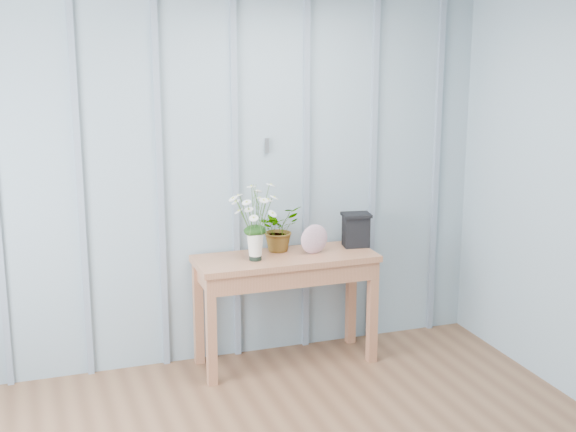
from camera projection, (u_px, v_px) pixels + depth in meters
name	position (u px, v px, depth m)	size (l,w,h in m)	color
room_shell	(256.00, 77.00, 3.83)	(4.00, 4.50, 2.50)	#91A7B3
sideboard	(286.00, 272.00, 5.30)	(1.20, 0.45, 0.75)	#9E6242
daisy_vase	(255.00, 212.00, 5.10)	(0.36, 0.27, 0.51)	black
spider_plant	(279.00, 228.00, 5.36)	(0.28, 0.24, 0.31)	#12380F
felt_disc_vessel	(314.00, 239.00, 5.30)	(0.20, 0.06, 0.20)	#924F74
carved_box	(356.00, 230.00, 5.47)	(0.21, 0.18, 0.23)	black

